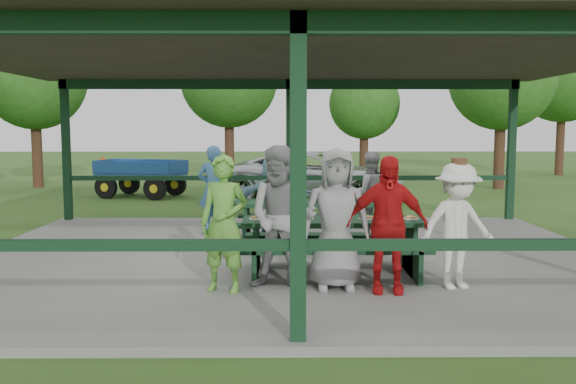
{
  "coord_description": "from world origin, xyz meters",
  "views": [
    {
      "loc": [
        -0.13,
        -9.33,
        2.07
      ],
      "look_at": [
        -0.06,
        -0.3,
        1.12
      ],
      "focal_mm": 38.0,
      "sensor_mm": 36.0,
      "label": 1
    }
  ],
  "objects_px": {
    "spectator_lblue": "(273,196)",
    "spectator_grey": "(369,194)",
    "picnic_table_far": "(315,217)",
    "pickup_truck": "(312,177)",
    "contestant_grey_mid": "(336,219)",
    "contestant_green": "(224,224)",
    "farm_trailer": "(141,177)",
    "picnic_table_near": "(333,239)",
    "contestant_white_fedora": "(457,226)",
    "contestant_red": "(387,224)",
    "contestant_grey_left": "(282,218)",
    "spectator_blue": "(214,189)"
  },
  "relations": [
    {
      "from": "contestant_grey_left",
      "to": "pickup_truck",
      "type": "distance_m",
      "value": 9.87
    },
    {
      "from": "spectator_lblue",
      "to": "spectator_grey",
      "type": "xyz_separation_m",
      "value": [
        1.77,
        0.24,
        0.02
      ]
    },
    {
      "from": "contestant_red",
      "to": "spectator_grey",
      "type": "distance_m",
      "value": 3.89
    },
    {
      "from": "picnic_table_far",
      "to": "spectator_lblue",
      "type": "height_order",
      "value": "spectator_lblue"
    },
    {
      "from": "spectator_lblue",
      "to": "spectator_grey",
      "type": "distance_m",
      "value": 1.78
    },
    {
      "from": "contestant_white_fedora",
      "to": "contestant_grey_left",
      "type": "bearing_deg",
      "value": 166.77
    },
    {
      "from": "picnic_table_far",
      "to": "spectator_grey",
      "type": "distance_m",
      "value": 1.45
    },
    {
      "from": "picnic_table_far",
      "to": "contestant_grey_left",
      "type": "distance_m",
      "value": 2.89
    },
    {
      "from": "contestant_green",
      "to": "spectator_blue",
      "type": "bearing_deg",
      "value": 114.3
    },
    {
      "from": "contestant_red",
      "to": "contestant_white_fedora",
      "type": "height_order",
      "value": "contestant_red"
    },
    {
      "from": "contestant_green",
      "to": "contestant_white_fedora",
      "type": "height_order",
      "value": "contestant_green"
    },
    {
      "from": "contestant_grey_mid",
      "to": "farm_trailer",
      "type": "relative_size",
      "value": 0.5
    },
    {
      "from": "contestant_grey_left",
      "to": "spectator_grey",
      "type": "height_order",
      "value": "contestant_grey_left"
    },
    {
      "from": "spectator_grey",
      "to": "farm_trailer",
      "type": "relative_size",
      "value": 0.45
    },
    {
      "from": "picnic_table_far",
      "to": "contestant_grey_left",
      "type": "bearing_deg",
      "value": -100.94
    },
    {
      "from": "contestant_grey_left",
      "to": "farm_trailer",
      "type": "distance_m",
      "value": 11.83
    },
    {
      "from": "contestant_red",
      "to": "spectator_grey",
      "type": "relative_size",
      "value": 1.06
    },
    {
      "from": "contestant_grey_mid",
      "to": "spectator_lblue",
      "type": "bearing_deg",
      "value": 103.09
    },
    {
      "from": "farm_trailer",
      "to": "spectator_grey",
      "type": "bearing_deg",
      "value": -35.12
    },
    {
      "from": "picnic_table_far",
      "to": "contestant_grey_mid",
      "type": "bearing_deg",
      "value": -87.61
    },
    {
      "from": "picnic_table_near",
      "to": "contestant_green",
      "type": "relative_size",
      "value": 1.48
    },
    {
      "from": "contestant_red",
      "to": "spectator_lblue",
      "type": "bearing_deg",
      "value": 116.2
    },
    {
      "from": "contestant_red",
      "to": "contestant_white_fedora",
      "type": "xyz_separation_m",
      "value": [
        0.89,
        0.16,
        -0.04
      ]
    },
    {
      "from": "picnic_table_far",
      "to": "pickup_truck",
      "type": "relative_size",
      "value": 0.52
    },
    {
      "from": "spectator_grey",
      "to": "picnic_table_near",
      "type": "bearing_deg",
      "value": 68.4
    },
    {
      "from": "contestant_grey_left",
      "to": "contestant_red",
      "type": "xyz_separation_m",
      "value": [
        1.25,
        -0.12,
        -0.06
      ]
    },
    {
      "from": "contestant_green",
      "to": "farm_trailer",
      "type": "bearing_deg",
      "value": 123.99
    },
    {
      "from": "spectator_blue",
      "to": "farm_trailer",
      "type": "bearing_deg",
      "value": -62.74
    },
    {
      "from": "contestant_white_fedora",
      "to": "farm_trailer",
      "type": "distance_m",
      "value": 12.72
    },
    {
      "from": "picnic_table_far",
      "to": "contestant_red",
      "type": "xyz_separation_m",
      "value": [
        0.71,
        -2.93,
        0.35
      ]
    },
    {
      "from": "picnic_table_near",
      "to": "picnic_table_far",
      "type": "xyz_separation_m",
      "value": [
        -0.15,
        2.0,
        0.01
      ]
    },
    {
      "from": "contestant_green",
      "to": "contestant_grey_left",
      "type": "distance_m",
      "value": 0.71
    },
    {
      "from": "picnic_table_near",
      "to": "farm_trailer",
      "type": "relative_size",
      "value": 0.71
    },
    {
      "from": "contestant_grey_mid",
      "to": "contestant_red",
      "type": "xyz_separation_m",
      "value": [
        0.6,
        -0.15,
        -0.04
      ]
    },
    {
      "from": "picnic_table_far",
      "to": "spectator_lblue",
      "type": "bearing_deg",
      "value": 135.27
    },
    {
      "from": "picnic_table_near",
      "to": "contestant_red",
      "type": "relative_size",
      "value": 1.48
    },
    {
      "from": "picnic_table_near",
      "to": "farm_trailer",
      "type": "bearing_deg",
      "value": 115.9
    },
    {
      "from": "picnic_table_far",
      "to": "contestant_white_fedora",
      "type": "relative_size",
      "value": 1.65
    },
    {
      "from": "contestant_white_fedora",
      "to": "contestant_grey_mid",
      "type": "bearing_deg",
      "value": 166.25
    },
    {
      "from": "contestant_white_fedora",
      "to": "spectator_grey",
      "type": "height_order",
      "value": "contestant_white_fedora"
    },
    {
      "from": "picnic_table_near",
      "to": "spectator_lblue",
      "type": "bearing_deg",
      "value": 107.65
    },
    {
      "from": "spectator_grey",
      "to": "farm_trailer",
      "type": "distance_m",
      "value": 9.34
    },
    {
      "from": "contestant_grey_mid",
      "to": "contestant_green",
      "type": "bearing_deg",
      "value": -176.12
    },
    {
      "from": "contestant_grey_left",
      "to": "contestant_grey_mid",
      "type": "bearing_deg",
      "value": 15.92
    },
    {
      "from": "contestant_grey_left",
      "to": "contestant_white_fedora",
      "type": "bearing_deg",
      "value": 14.75
    },
    {
      "from": "picnic_table_far",
      "to": "spectator_blue",
      "type": "height_order",
      "value": "spectator_blue"
    },
    {
      "from": "spectator_lblue",
      "to": "spectator_blue",
      "type": "distance_m",
      "value": 1.28
    },
    {
      "from": "contestant_grey_mid",
      "to": "spectator_grey",
      "type": "xyz_separation_m",
      "value": [
        0.93,
        3.73,
        -0.09
      ]
    },
    {
      "from": "pickup_truck",
      "to": "farm_trailer",
      "type": "relative_size",
      "value": 1.47
    },
    {
      "from": "contestant_green",
      "to": "spectator_grey",
      "type": "bearing_deg",
      "value": 75.2
    }
  ]
}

